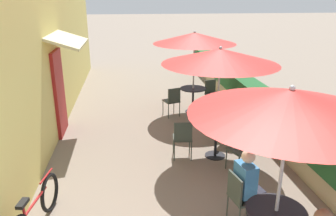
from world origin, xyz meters
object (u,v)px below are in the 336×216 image
cafe_chair_mid_right (183,136)px  bicycle_second (35,213)px  patio_umbrella_mid (220,56)px  cafe_chair_far_right (172,99)px  patio_umbrella_near (290,102)px  patio_table_far (193,95)px  cafe_chair_mid_left (224,123)px  patio_umbrella_far (195,38)px  seated_patron_near_left (248,184)px  cafe_chair_near_left (241,195)px  patio_table_mid (216,133)px  cafe_chair_mid_back (243,146)px  cafe_chair_far_left (212,92)px

cafe_chair_mid_right → bicycle_second: cafe_chair_mid_right is taller
patio_umbrella_mid → cafe_chair_far_right: (-0.58, 2.56, -1.68)m
patio_umbrella_near → patio_table_far: size_ratio=3.10×
patio_umbrella_mid → cafe_chair_mid_right: (-0.73, -0.01, -1.68)m
cafe_chair_mid_left → patio_umbrella_far: size_ratio=0.36×
bicycle_second → patio_table_far: bearing=65.6°
seated_patron_near_left → patio_table_far: (0.20, 5.09, -0.15)m
seated_patron_near_left → cafe_chair_near_left: bearing=-90.0°
cafe_chair_near_left → patio_table_mid: 2.25m
patio_table_mid → cafe_chair_mid_back: (0.38, -0.63, -0.02)m
bicycle_second → cafe_chair_mid_back: bearing=30.9°
patio_umbrella_near → cafe_chair_near_left: 1.83m
patio_umbrella_mid → cafe_chair_mid_back: bearing=-58.9°
cafe_chair_near_left → cafe_chair_far_left: bearing=158.5°
patio_table_mid → patio_umbrella_mid: (-0.00, 0.00, 1.66)m
seated_patron_near_left → patio_table_far: size_ratio=1.62×
cafe_chair_far_right → cafe_chair_mid_back: bearing=-92.5°
cafe_chair_mid_right → cafe_chair_far_right: bearing=91.7°
patio_umbrella_near → patio_table_far: 6.04m
cafe_chair_mid_left → cafe_chair_far_right: 2.14m
patio_umbrella_far → bicycle_second: bearing=-124.3°
patio_umbrella_mid → patio_umbrella_far: 2.87m
seated_patron_near_left → cafe_chair_mid_right: bearing=-175.9°
cafe_chair_near_left → cafe_chair_far_left: size_ratio=1.00×
cafe_chair_far_left → cafe_chair_far_right: same height
patio_umbrella_far → patio_table_mid: bearing=-91.5°
seated_patron_near_left → patio_table_mid: (0.12, 2.22, -0.15)m
seated_patron_near_left → patio_table_mid: seated_patron_near_left is taller
seated_patron_near_left → cafe_chair_mid_back: (0.50, 1.59, -0.17)m
seated_patron_near_left → patio_umbrella_mid: (0.12, 2.22, 1.51)m
cafe_chair_far_right → bicycle_second: cafe_chair_far_right is taller
patio_umbrella_near → cafe_chair_mid_right: size_ratio=2.76×
cafe_chair_near_left → cafe_chair_mid_right: same height
seated_patron_near_left → patio_table_far: 5.09m
patio_umbrella_mid → cafe_chair_far_right: 3.12m
cafe_chair_near_left → cafe_chair_mid_left: (0.59, 2.88, 0.00)m
cafe_chair_near_left → patio_table_mid: size_ratio=1.12×
patio_umbrella_mid → cafe_chair_far_left: size_ratio=2.76×
patio_umbrella_near → cafe_chair_mid_left: size_ratio=2.76×
patio_umbrella_far → cafe_chair_far_left: 1.83m
patio_umbrella_mid → cafe_chair_mid_right: size_ratio=2.76×
cafe_chair_mid_back → cafe_chair_far_left: (0.36, 3.81, 0.00)m
cafe_chair_mid_left → bicycle_second: 4.49m
cafe_chair_near_left → cafe_chair_mid_back: same height
cafe_chair_mid_left → cafe_chair_far_right: bearing=-119.0°
cafe_chair_far_left → patio_umbrella_far: bearing=6.0°
patio_umbrella_near → bicycle_second: patio_umbrella_near is taller
patio_table_mid → cafe_chair_mid_left: cafe_chair_mid_left is taller
cafe_chair_mid_left → cafe_chair_far_right: same height
patio_umbrella_mid → cafe_chair_mid_back: (0.38, -0.63, -1.68)m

